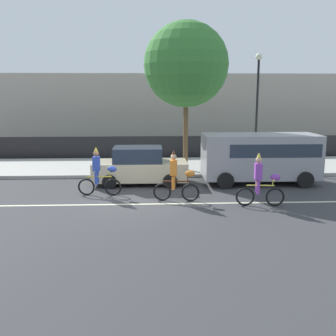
{
  "coord_description": "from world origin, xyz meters",
  "views": [
    {
      "loc": [
        0.65,
        -14.21,
        3.94
      ],
      "look_at": [
        1.35,
        1.2,
        1.0
      ],
      "focal_mm": 42.0,
      "sensor_mm": 36.0,
      "label": 1
    }
  ],
  "objects": [
    {
      "name": "ground_plane",
      "position": [
        0.0,
        0.0,
        0.0
      ],
      "size": [
        80.0,
        80.0,
        0.0
      ],
      "primitive_type": "plane",
      "color": "#38383A"
    },
    {
      "name": "road_centre_line",
      "position": [
        0.0,
        -0.5,
        0.0
      ],
      "size": [
        36.0,
        0.14,
        0.01
      ],
      "primitive_type": "cube",
      "color": "beige",
      "rests_on": "ground"
    },
    {
      "name": "sidewalk_curb",
      "position": [
        0.0,
        6.5,
        0.07
      ],
      "size": [
        60.0,
        5.0,
        0.15
      ],
      "primitive_type": "cube",
      "color": "#ADAAA3",
      "rests_on": "ground"
    },
    {
      "name": "fence_line",
      "position": [
        0.0,
        9.4,
        0.7
      ],
      "size": [
        40.0,
        0.08,
        1.4
      ],
      "primitive_type": "cube",
      "color": "black",
      "rests_on": "ground"
    },
    {
      "name": "building_backdrop",
      "position": [
        2.25,
        18.0,
        2.66
      ],
      "size": [
        28.0,
        8.0,
        5.32
      ],
      "primitive_type": "cube",
      "color": "#B2A899",
      "rests_on": "ground"
    },
    {
      "name": "parade_cyclist_cobalt",
      "position": [
        -1.33,
        0.83,
        0.84
      ],
      "size": [
        1.72,
        0.5,
        1.92
      ],
      "color": "black",
      "rests_on": "ground"
    },
    {
      "name": "parade_cyclist_orange",
      "position": [
        1.61,
        -0.13,
        0.84
      ],
      "size": [
        1.71,
        0.52,
        1.92
      ],
      "color": "black",
      "rests_on": "ground"
    },
    {
      "name": "parade_cyclist_purple",
      "position": [
        4.53,
        -0.92,
        0.84
      ],
      "size": [
        1.72,
        0.5,
        1.92
      ],
      "color": "black",
      "rests_on": "ground"
    },
    {
      "name": "parked_van_grey",
      "position": [
        5.55,
        2.7,
        1.28
      ],
      "size": [
        5.0,
        2.22,
        2.18
      ],
      "color": "#99999E",
      "rests_on": "ground"
    },
    {
      "name": "parked_car_beige",
      "position": [
        0.17,
        2.78,
        0.78
      ],
      "size": [
        4.1,
        1.92,
        1.64
      ],
      "color": "beige",
      "rests_on": "ground"
    },
    {
      "name": "street_lamp_post",
      "position": [
        6.38,
        6.82,
        3.99
      ],
      "size": [
        0.36,
        0.36,
        5.86
      ],
      "color": "black",
      "rests_on": "sidewalk_curb"
    },
    {
      "name": "street_tree_near_lamp",
      "position": [
        2.4,
        5.18,
        5.29
      ],
      "size": [
        4.09,
        4.09,
        7.19
      ],
      "color": "brown",
      "rests_on": "sidewalk_curb"
    }
  ]
}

